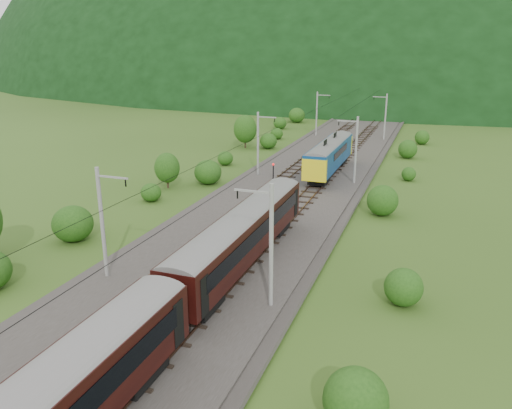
% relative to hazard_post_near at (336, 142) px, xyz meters
% --- Properties ---
extents(ground, '(600.00, 600.00, 0.00)m').
position_rel_hazard_post_near_xyz_m(ground, '(0.39, -53.89, -1.10)').
color(ground, '#314E18').
rests_on(ground, ground).
extents(railbed, '(14.00, 220.00, 0.30)m').
position_rel_hazard_post_near_xyz_m(railbed, '(0.39, -43.89, -0.95)').
color(railbed, '#38332D').
rests_on(railbed, ground).
extents(track_left, '(2.40, 220.00, 0.27)m').
position_rel_hazard_post_near_xyz_m(track_left, '(-2.01, -43.89, -0.73)').
color(track_left, '#533323').
rests_on(track_left, railbed).
extents(track_right, '(2.40, 220.00, 0.27)m').
position_rel_hazard_post_near_xyz_m(track_right, '(2.79, -43.89, -0.73)').
color(track_right, '#533323').
rests_on(track_right, railbed).
extents(catenary_left, '(2.54, 192.28, 8.00)m').
position_rel_hazard_post_near_xyz_m(catenary_left, '(-5.73, -21.89, 3.40)').
color(catenary_left, gray).
rests_on(catenary_left, railbed).
extents(catenary_right, '(2.54, 192.28, 8.00)m').
position_rel_hazard_post_near_xyz_m(catenary_right, '(6.51, -21.89, 3.40)').
color(catenary_right, gray).
rests_on(catenary_right, railbed).
extents(overhead_wires, '(4.83, 198.00, 0.03)m').
position_rel_hazard_post_near_xyz_m(overhead_wires, '(0.39, -43.89, 6.00)').
color(overhead_wires, black).
rests_on(overhead_wires, ground).
extents(mountain_main, '(504.00, 360.00, 244.00)m').
position_rel_hazard_post_near_xyz_m(mountain_main, '(0.39, 206.11, -1.10)').
color(mountain_main, black).
rests_on(mountain_main, ground).
extents(mountain_ridge, '(336.00, 280.00, 132.00)m').
position_rel_hazard_post_near_xyz_m(mountain_ridge, '(-119.61, 246.11, -1.10)').
color(mountain_ridge, black).
rests_on(mountain_ridge, ground).
extents(hazard_post_near, '(0.17, 0.17, 1.59)m').
position_rel_hazard_post_near_xyz_m(hazard_post_near, '(0.00, 0.00, 0.00)').
color(hazard_post_near, red).
rests_on(hazard_post_near, railbed).
extents(hazard_post_far, '(0.15, 0.15, 1.39)m').
position_rel_hazard_post_near_xyz_m(hazard_post_far, '(0.40, -15.49, -0.10)').
color(hazard_post_far, red).
rests_on(hazard_post_far, railbed).
extents(signal, '(0.25, 0.25, 2.27)m').
position_rel_hazard_post_near_xyz_m(signal, '(-2.81, -24.71, 0.54)').
color(signal, black).
rests_on(signal, railbed).
extents(vegetation_left, '(10.21, 145.72, 6.33)m').
position_rel_hazard_post_near_xyz_m(vegetation_left, '(-13.56, -44.93, 1.04)').
color(vegetation_left, '#204A13').
rests_on(vegetation_left, ground).
extents(vegetation_right, '(6.16, 102.43, 3.04)m').
position_rel_hazard_post_near_xyz_m(vegetation_right, '(12.46, -46.80, 0.19)').
color(vegetation_right, '#204A13').
rests_on(vegetation_right, ground).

